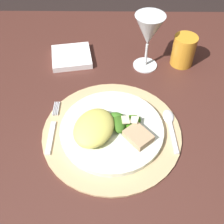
# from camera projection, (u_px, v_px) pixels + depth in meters

# --- Properties ---
(ground_plane) EXTENTS (6.00, 6.00, 0.00)m
(ground_plane) POSITION_uv_depth(u_px,v_px,m) (100.00, 223.00, 1.25)
(ground_plane) COLOR black
(dining_table) EXTENTS (1.30, 1.07, 0.71)m
(dining_table) POSITION_uv_depth(u_px,v_px,m) (94.00, 151.00, 0.82)
(dining_table) COLOR #48251E
(dining_table) RESTS_ON ground
(placemat) EXTENTS (0.34, 0.34, 0.01)m
(placemat) POSITION_uv_depth(u_px,v_px,m) (112.00, 132.00, 0.68)
(placemat) COLOR tan
(placemat) RESTS_ON dining_table
(dinner_plate) EXTENTS (0.25, 0.25, 0.01)m
(dinner_plate) POSITION_uv_depth(u_px,v_px,m) (112.00, 129.00, 0.68)
(dinner_plate) COLOR silver
(dinner_plate) RESTS_ON placemat
(pasta_serving) EXTENTS (0.12, 0.14, 0.04)m
(pasta_serving) POSITION_uv_depth(u_px,v_px,m) (94.00, 128.00, 0.65)
(pasta_serving) COLOR #DAD15F
(pasta_serving) RESTS_ON dinner_plate
(salad_greens) EXTENTS (0.09, 0.07, 0.03)m
(salad_greens) POSITION_uv_depth(u_px,v_px,m) (122.00, 121.00, 0.67)
(salad_greens) COLOR #3A7220
(salad_greens) RESTS_ON dinner_plate
(bread_piece) EXTENTS (0.07, 0.08, 0.02)m
(bread_piece) POSITION_uv_depth(u_px,v_px,m) (138.00, 136.00, 0.64)
(bread_piece) COLOR tan
(bread_piece) RESTS_ON dinner_plate
(fork) EXTENTS (0.01, 0.16, 0.00)m
(fork) POSITION_uv_depth(u_px,v_px,m) (52.00, 129.00, 0.68)
(fork) COLOR silver
(fork) RESTS_ON placemat
(spoon) EXTENTS (0.03, 0.13, 0.01)m
(spoon) POSITION_uv_depth(u_px,v_px,m) (170.00, 123.00, 0.70)
(spoon) COLOR silver
(spoon) RESTS_ON placemat
(napkin) EXTENTS (0.14, 0.13, 0.02)m
(napkin) POSITION_uv_depth(u_px,v_px,m) (72.00, 57.00, 0.87)
(napkin) COLOR white
(napkin) RESTS_ON dining_table
(wine_glass) EXTENTS (0.08, 0.08, 0.17)m
(wine_glass) POSITION_uv_depth(u_px,v_px,m) (149.00, 32.00, 0.77)
(wine_glass) COLOR silver
(wine_glass) RESTS_ON dining_table
(amber_tumbler) EXTENTS (0.07, 0.07, 0.09)m
(amber_tumbler) POSITION_uv_depth(u_px,v_px,m) (184.00, 51.00, 0.83)
(amber_tumbler) COLOR orange
(amber_tumbler) RESTS_ON dining_table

